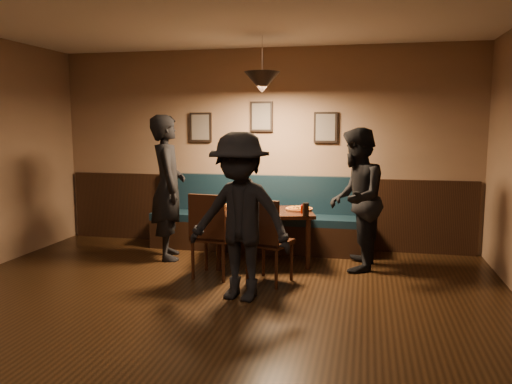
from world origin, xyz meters
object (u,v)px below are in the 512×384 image
diner_front (240,217)px  tabasco_bottle (302,209)px  chair_near_right (270,240)px  diner_left (168,187)px  dining_table (262,237)px  booth_bench (257,214)px  soda_glass (306,210)px  diner_right (356,199)px  chair_near_left (214,235)px

diner_front → tabasco_bottle: diner_front is taller
chair_near_right → diner_left: diner_left is taller
dining_table → booth_bench: bearing=91.9°
soda_glass → chair_near_right: bearing=-123.8°
diner_left → diner_front: size_ratio=1.11×
diner_front → tabasco_bottle: size_ratio=14.01×
booth_bench → tabasco_bottle: 1.05m
booth_bench → chair_near_right: size_ratio=3.15×
booth_bench → dining_table: 0.70m
tabasco_bottle → diner_left: bearing=178.3°
booth_bench → tabasco_bottle: (0.71, -0.74, 0.23)m
tabasco_bottle → booth_bench: bearing=133.7°
dining_table → diner_front: diner_front is taller
booth_bench → diner_left: 1.32m
tabasco_bottle → chair_near_right: bearing=-111.1°
chair_near_right → diner_right: 1.23m
dining_table → diner_right: diner_right is taller
diner_right → tabasco_bottle: 0.66m
chair_near_right → soda_glass: chair_near_right is taller
diner_left → diner_front: (1.29, -1.33, -0.10)m
dining_table → diner_left: (-1.24, -0.03, 0.60)m
soda_glass → tabasco_bottle: (-0.07, 0.18, -0.02)m
dining_table → soda_glass: 0.77m
chair_near_left → diner_right: size_ratio=0.57×
diner_front → tabasco_bottle: 1.36m
booth_bench → chair_near_left: bearing=-99.2°
chair_near_left → diner_front: diner_front is taller
diner_left → soda_glass: (1.82, -0.24, -0.19)m
diner_right → diner_front: bearing=-35.8°
booth_bench → diner_front: (0.26, -2.02, 0.34)m
chair_near_left → soda_glass: 1.11m
chair_near_left → tabasco_bottle: chair_near_left is taller
diner_left → chair_near_right: bearing=-140.3°
diner_right → diner_left: bearing=-86.3°
chair_near_left → soda_glass: chair_near_left is taller
dining_table → soda_glass: size_ratio=7.67×
tabasco_bottle → chair_near_left: bearing=-146.8°
chair_near_right → soda_glass: 0.66m
diner_left → diner_right: (2.39, -0.01, -0.08)m
chair_near_left → diner_left: size_ratio=0.53×
chair_near_left → diner_right: bearing=28.4°
dining_table → chair_near_right: 0.83m
diner_front → soda_glass: size_ratio=10.33×
dining_table → diner_right: (1.16, -0.04, 0.52)m
chair_near_left → tabasco_bottle: bearing=39.1°
booth_bench → tabasco_bottle: booth_bench is taller
dining_table → tabasco_bottle: size_ratio=10.40×
chair_near_right → diner_left: 1.72m
diner_right → chair_near_right: bearing=-47.3°
dining_table → chair_near_left: (-0.42, -0.69, 0.16)m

